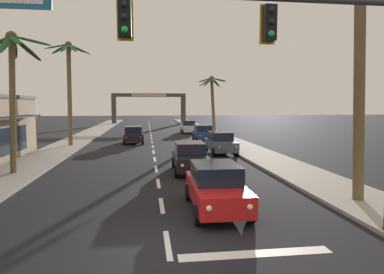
% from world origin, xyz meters
% --- Properties ---
extents(ground_plane, '(220.00, 220.00, 0.00)m').
position_xyz_m(ground_plane, '(0.00, 0.00, 0.00)').
color(ground_plane, black).
extents(sidewalk_right, '(3.20, 110.00, 0.14)m').
position_xyz_m(sidewalk_right, '(7.80, 20.00, 0.07)').
color(sidewalk_right, '#9E998E').
rests_on(sidewalk_right, ground).
extents(sidewalk_left, '(3.20, 110.00, 0.14)m').
position_xyz_m(sidewalk_left, '(-7.80, 20.00, 0.07)').
color(sidewalk_left, '#9E998E').
rests_on(sidewalk_left, ground).
extents(lane_markings, '(4.28, 89.71, 0.01)m').
position_xyz_m(lane_markings, '(0.40, 21.08, 0.00)').
color(lane_markings, silver).
rests_on(lane_markings, ground).
extents(traffic_signal_mast, '(11.33, 0.41, 7.49)m').
position_xyz_m(traffic_signal_mast, '(2.92, 0.13, 5.27)').
color(traffic_signal_mast, '#2D2D33').
rests_on(traffic_signal_mast, ground).
extents(sedan_lead_at_stop_bar, '(2.01, 4.48, 1.68)m').
position_xyz_m(sedan_lead_at_stop_bar, '(1.93, 3.11, 0.85)').
color(sedan_lead_at_stop_bar, red).
rests_on(sedan_lead_at_stop_bar, ground).
extents(sedan_third_in_queue, '(2.04, 4.49, 1.68)m').
position_xyz_m(sedan_third_in_queue, '(1.90, 10.21, 0.85)').
color(sedan_third_in_queue, black).
rests_on(sedan_third_in_queue, ground).
extents(sedan_oncoming_far, '(1.97, 4.46, 1.68)m').
position_xyz_m(sedan_oncoming_far, '(-1.80, 25.25, 0.85)').
color(sedan_oncoming_far, black).
rests_on(sedan_oncoming_far, ground).
extents(sedan_parked_nearest_kerb, '(2.05, 4.49, 1.68)m').
position_xyz_m(sedan_parked_nearest_kerb, '(5.06, 36.51, 0.85)').
color(sedan_parked_nearest_kerb, silver).
rests_on(sedan_parked_nearest_kerb, ground).
extents(sedan_parked_mid_kerb, '(2.02, 4.48, 1.68)m').
position_xyz_m(sedan_parked_mid_kerb, '(5.34, 26.14, 0.85)').
color(sedan_parked_mid_kerb, navy).
rests_on(sedan_parked_mid_kerb, ground).
extents(sedan_parked_far_kerb, '(2.02, 4.48, 1.68)m').
position_xyz_m(sedan_parked_far_kerb, '(5.18, 17.12, 0.85)').
color(sedan_parked_far_kerb, '#4C515B').
rests_on(sedan_parked_far_kerb, ground).
extents(palm_left_second, '(4.07, 3.81, 7.64)m').
position_xyz_m(palm_left_second, '(-7.52, 10.54, 5.62)').
color(palm_left_second, brown).
rests_on(palm_left_second, ground).
extents(palm_left_third, '(3.86, 4.01, 9.40)m').
position_xyz_m(palm_left_third, '(-7.34, 23.19, 6.44)').
color(palm_left_third, brown).
rests_on(palm_left_third, ground).
extents(palm_right_nearest, '(4.28, 4.00, 10.25)m').
position_xyz_m(palm_right_nearest, '(7.30, 3.23, 6.93)').
color(palm_right_nearest, brown).
rests_on(palm_right_nearest, ground).
extents(palm_right_third, '(3.71, 3.82, 7.40)m').
position_xyz_m(palm_right_third, '(7.76, 33.80, 5.22)').
color(palm_right_third, brown).
rests_on(palm_right_third, ground).
extents(town_gateway_arch, '(14.56, 0.90, 6.02)m').
position_xyz_m(town_gateway_arch, '(0.00, 59.36, 3.94)').
color(town_gateway_arch, '#423D38').
rests_on(town_gateway_arch, ground).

